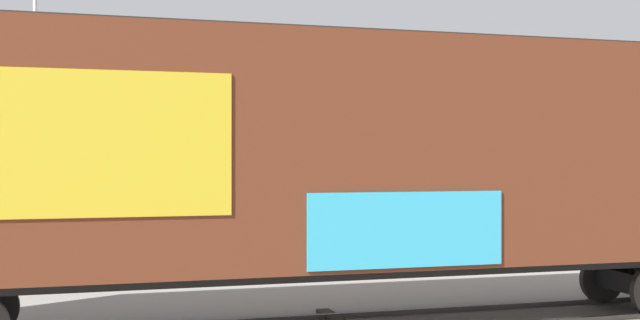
# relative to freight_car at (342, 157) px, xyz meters

# --- Properties ---
(freight_car) EXTENTS (17.66, 3.55, 4.81)m
(freight_car) POSITION_rel_freight_car_xyz_m (0.00, 0.00, 0.00)
(freight_car) COLOR #5B2B19
(freight_car) RESTS_ON ground_plane
(flagpole) EXTENTS (0.88, 1.56, 10.08)m
(flagpole) POSITION_rel_freight_car_xyz_m (-5.88, 12.50, 3.81)
(flagpole) COLOR silver
(flagpole) RESTS_ON ground_plane
(hillside) EXTENTS (132.23, 37.13, 14.20)m
(hillside) POSITION_rel_freight_car_xyz_m (0.57, 64.15, 2.04)
(hillside) COLOR gray
(hillside) RESTS_ON ground_plane
(parked_car_blue) EXTENTS (4.77, 2.41, 1.57)m
(parked_car_blue) POSITION_rel_freight_car_xyz_m (-4.84, 6.45, -1.93)
(parked_car_blue) COLOR navy
(parked_car_blue) RESTS_ON ground_plane
(parked_car_silver) EXTENTS (4.77, 1.97, 1.66)m
(parked_car_silver) POSITION_rel_freight_car_xyz_m (1.02, 6.95, -1.88)
(parked_car_silver) COLOR #B7BABF
(parked_car_silver) RESTS_ON ground_plane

